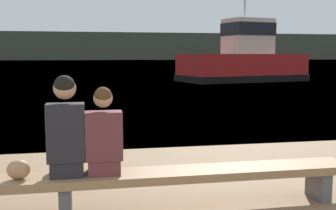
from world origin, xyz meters
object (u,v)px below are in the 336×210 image
object	(u,v)px
tugboat_red	(243,62)
person_right	(104,136)
bench_main	(65,184)
shopping_bag	(18,170)
person_left	(66,130)

from	to	relation	value
tugboat_red	person_right	bearing A→B (deg)	141.66
bench_main	person_right	size ratio (longest dim) A/B	6.89
shopping_bag	tugboat_red	distance (m)	23.80
tugboat_red	bench_main	bearing A→B (deg)	140.78
bench_main	person_left	xyz separation A→B (m)	(0.02, -0.01, 0.56)
bench_main	person_left	bearing A→B (deg)	-14.51
shopping_bag	tugboat_red	world-z (taller)	tugboat_red
shopping_bag	person_left	bearing A→B (deg)	1.79
person_right	tugboat_red	xyz separation A→B (m)	(9.73, 21.28, 0.41)
bench_main	person_right	xyz separation A→B (m)	(0.40, -0.00, 0.48)
person_right	shopping_bag	world-z (taller)	person_right
person_left	tugboat_red	world-z (taller)	tugboat_red
bench_main	shopping_bag	distance (m)	0.48
shopping_bag	tugboat_red	xyz separation A→B (m)	(10.59, 21.30, 0.71)
person_left	shopping_bag	bearing A→B (deg)	-178.21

